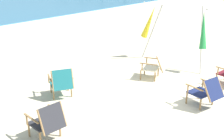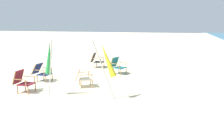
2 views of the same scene
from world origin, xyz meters
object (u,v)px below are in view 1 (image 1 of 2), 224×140
(beach_chair_far_center, at_px, (61,82))
(beach_chair_front_left, at_px, (48,121))
(umbrella_furled_green, at_px, (203,31))
(umbrella_furled_yellow, at_px, (149,23))
(beach_chair_back_right, at_px, (155,65))
(beach_chair_mid_center, at_px, (206,91))

(beach_chair_far_center, height_order, beach_chair_front_left, beach_chair_far_center)
(beach_chair_far_center, relative_size, beach_chair_front_left, 1.05)
(beach_chair_front_left, bearing_deg, umbrella_furled_green, -0.67)
(umbrella_furled_green, bearing_deg, beach_chair_front_left, 179.33)
(umbrella_furled_yellow, height_order, umbrella_furled_green, umbrella_furled_green)
(beach_chair_far_center, relative_size, beach_chair_back_right, 0.97)
(beach_chair_far_center, relative_size, umbrella_furled_yellow, 0.43)
(beach_chair_front_left, bearing_deg, beach_chair_mid_center, -22.15)
(beach_chair_far_center, bearing_deg, beach_chair_front_left, -133.32)
(beach_chair_back_right, distance_m, beach_chair_mid_center, 2.09)
(beach_chair_back_right, xyz_separation_m, umbrella_furled_green, (1.47, -0.63, 0.91))
(beach_chair_far_center, bearing_deg, umbrella_furled_yellow, 6.61)
(umbrella_furled_green, bearing_deg, umbrella_furled_yellow, 95.01)
(beach_chair_mid_center, height_order, beach_chair_front_left, beach_chair_front_left)
(beach_chair_mid_center, height_order, umbrella_furled_green, umbrella_furled_green)
(umbrella_furled_yellow, bearing_deg, beach_chair_front_left, -160.59)
(beach_chair_front_left, bearing_deg, umbrella_furled_yellow, 19.41)
(umbrella_furled_yellow, bearing_deg, umbrella_furled_green, -84.99)
(beach_chair_far_center, height_order, beach_chair_mid_center, beach_chair_far_center)
(beach_chair_front_left, distance_m, umbrella_furled_green, 5.65)
(beach_chair_back_right, bearing_deg, beach_chair_mid_center, -105.15)
(beach_chair_front_left, distance_m, umbrella_furled_yellow, 5.80)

